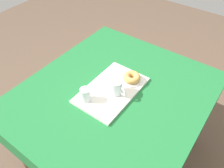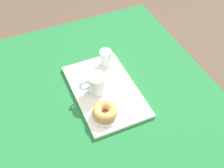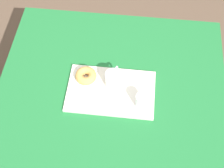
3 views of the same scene
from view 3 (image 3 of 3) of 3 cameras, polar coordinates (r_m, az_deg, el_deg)
name	(u,v)px [view 3 (image 3 of 3)]	position (r m, az deg, el deg)	size (l,w,h in m)	color
ground_plane	(111,141)	(2.34, -0.10, -10.19)	(6.00, 6.00, 0.00)	brown
dining_table	(111,97)	(1.77, -0.13, -2.31)	(1.21, 1.08, 0.73)	#1E6B33
serving_tray	(112,91)	(1.68, -0.08, -1.29)	(0.46, 0.29, 0.02)	silver
tea_mug_left	(113,80)	(1.65, 0.22, 0.76)	(0.08, 0.13, 0.10)	white
water_glass_near	(141,101)	(1.60, 5.25, -3.11)	(0.06, 0.06, 0.09)	white
donut_plate_left	(86,78)	(1.71, -4.62, 1.02)	(0.14, 0.14, 0.01)	white
sugar_donut_left	(86,76)	(1.69, -4.67, 1.49)	(0.11, 0.11, 0.04)	tan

